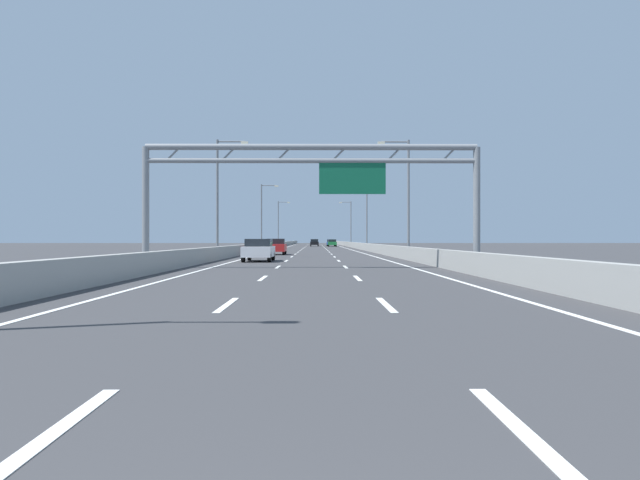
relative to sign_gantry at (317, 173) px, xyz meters
name	(u,v)px	position (x,y,z in m)	size (l,w,h in m)	color
ground_plane	(314,248)	(-0.26, 70.84, -4.88)	(260.00, 260.00, 0.00)	#38383A
lane_dash_left_0	(40,443)	(-2.06, -25.66, -4.87)	(0.16, 3.00, 0.01)	white
lane_dash_left_1	(227,305)	(-2.06, -16.66, -4.87)	(0.16, 3.00, 0.01)	white
lane_dash_left_2	(263,278)	(-2.06, -7.66, -4.87)	(0.16, 3.00, 0.01)	white
lane_dash_left_3	(278,267)	(-2.06, 1.34, -4.87)	(0.16, 3.00, 0.01)	white
lane_dash_left_4	(286,261)	(-2.06, 10.34, -4.87)	(0.16, 3.00, 0.01)	white
lane_dash_left_5	(292,257)	(-2.06, 19.34, -4.87)	(0.16, 3.00, 0.01)	white
lane_dash_left_6	(295,254)	(-2.06, 28.34, -4.87)	(0.16, 3.00, 0.01)	white
lane_dash_left_7	(298,252)	(-2.06, 37.34, -4.87)	(0.16, 3.00, 0.01)	white
lane_dash_left_8	(300,251)	(-2.06, 46.34, -4.87)	(0.16, 3.00, 0.01)	white
lane_dash_left_9	(302,249)	(-2.06, 55.34, -4.87)	(0.16, 3.00, 0.01)	white
lane_dash_left_10	(303,248)	(-2.06, 64.34, -4.87)	(0.16, 3.00, 0.01)	white
lane_dash_left_11	(304,248)	(-2.06, 73.34, -4.87)	(0.16, 3.00, 0.01)	white
lane_dash_left_12	(305,247)	(-2.06, 82.34, -4.87)	(0.16, 3.00, 0.01)	white
lane_dash_left_13	(306,246)	(-2.06, 91.34, -4.87)	(0.16, 3.00, 0.01)	white
lane_dash_left_14	(307,246)	(-2.06, 100.34, -4.87)	(0.16, 3.00, 0.01)	white
lane_dash_left_15	(307,245)	(-2.06, 109.34, -4.87)	(0.16, 3.00, 0.01)	white
lane_dash_left_16	(308,245)	(-2.06, 118.34, -4.87)	(0.16, 3.00, 0.01)	white
lane_dash_left_17	(308,245)	(-2.06, 127.34, -4.87)	(0.16, 3.00, 0.01)	white
lane_dash_right_0	(534,442)	(1.54, -25.66, -4.87)	(0.16, 3.00, 0.01)	white
lane_dash_right_1	(386,305)	(1.54, -16.66, -4.87)	(0.16, 3.00, 0.01)	white
lane_dash_right_2	(357,278)	(1.54, -7.66, -4.87)	(0.16, 3.00, 0.01)	white
lane_dash_right_3	(345,267)	(1.54, 1.34, -4.87)	(0.16, 3.00, 0.01)	white
lane_dash_right_4	(339,261)	(1.54, 10.34, -4.87)	(0.16, 3.00, 0.01)	white
lane_dash_right_5	(335,257)	(1.54, 19.34, -4.87)	(0.16, 3.00, 0.01)	white
lane_dash_right_6	(332,254)	(1.54, 28.34, -4.87)	(0.16, 3.00, 0.01)	white
lane_dash_right_7	(329,252)	(1.54, 37.34, -4.87)	(0.16, 3.00, 0.01)	white
lane_dash_right_8	(328,251)	(1.54, 46.34, -4.87)	(0.16, 3.00, 0.01)	white
lane_dash_right_9	(327,249)	(1.54, 55.34, -4.87)	(0.16, 3.00, 0.01)	white
lane_dash_right_10	(325,248)	(1.54, 64.34, -4.87)	(0.16, 3.00, 0.01)	white
lane_dash_right_11	(325,248)	(1.54, 73.34, -4.87)	(0.16, 3.00, 0.01)	white
lane_dash_right_12	(324,247)	(1.54, 82.34, -4.87)	(0.16, 3.00, 0.01)	white
lane_dash_right_13	(323,246)	(1.54, 91.34, -4.87)	(0.16, 3.00, 0.01)	white
lane_dash_right_14	(323,246)	(1.54, 100.34, -4.87)	(0.16, 3.00, 0.01)	white
lane_dash_right_15	(322,245)	(1.54, 109.34, -4.87)	(0.16, 3.00, 0.01)	white
lane_dash_right_16	(322,245)	(1.54, 118.34, -4.87)	(0.16, 3.00, 0.01)	white
lane_dash_right_17	(321,245)	(1.54, 127.34, -4.87)	(0.16, 3.00, 0.01)	white
edge_line_left	(280,249)	(-5.51, 58.84, -4.87)	(0.16, 176.00, 0.01)	white
edge_line_right	(349,249)	(4.99, 58.84, -4.87)	(0.16, 176.00, 0.01)	white
barrier_left	(278,245)	(-7.16, 80.84, -4.40)	(0.45, 220.00, 0.95)	#9E9E99
barrier_right	(351,245)	(6.64, 80.84, -4.40)	(0.45, 220.00, 0.95)	#9E9E99
sign_gantry	(317,173)	(0.00, 0.00, 0.00)	(17.28, 0.36, 6.36)	gray
streetlamp_left_mid	(220,191)	(-7.73, 17.27, 0.52)	(2.58, 0.28, 9.50)	slate
streetlamp_right_mid	(406,191)	(7.20, 17.27, 0.52)	(2.58, 0.28, 9.50)	slate
streetlamp_left_far	(263,212)	(-7.73, 55.71, 0.52)	(2.58, 0.28, 9.50)	slate
streetlamp_right_far	(365,213)	(7.20, 55.71, 0.52)	(2.58, 0.28, 9.50)	slate
streetlamp_left_distant	(279,221)	(-7.73, 94.15, 0.52)	(2.58, 0.28, 9.50)	slate
streetlamp_right_distant	(350,221)	(7.20, 94.15, 0.52)	(2.58, 0.28, 9.50)	slate
black_car	(314,243)	(-0.29, 93.20, -4.11)	(1.77, 4.30, 1.51)	black
blue_car	(331,243)	(3.29, 97.55, -4.13)	(1.85, 4.62, 1.45)	#2347AD
white_car	(259,250)	(-3.87, 9.48, -4.09)	(1.89, 4.58, 1.51)	silver
red_car	(276,247)	(-3.87, 26.57, -4.10)	(1.86, 4.20, 1.54)	red
green_car	(332,243)	(3.32, 89.02, -4.13)	(1.74, 4.39, 1.47)	#1E7A38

